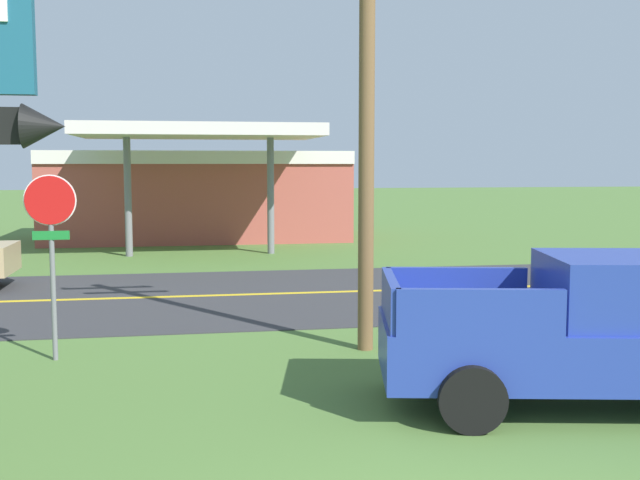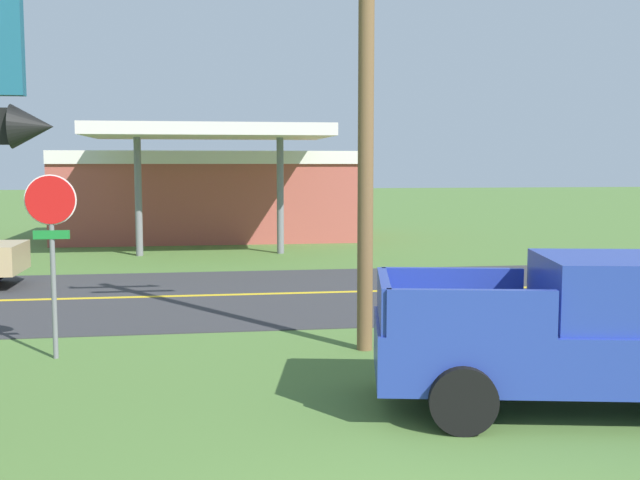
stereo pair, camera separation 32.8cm
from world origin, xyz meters
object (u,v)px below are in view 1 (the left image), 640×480
at_px(gas_station, 198,192).
at_px(pickup_blue_parked_on_lawn, 591,333).
at_px(stop_sign, 51,234).
at_px(utility_pole, 367,88).

distance_m(gas_station, pickup_blue_parked_on_lawn, 23.64).
xyz_separation_m(gas_station, pickup_blue_parked_on_lawn, (4.60, -23.17, -0.98)).
height_order(stop_sign, gas_station, gas_station).
xyz_separation_m(stop_sign, gas_station, (2.57, 19.54, -0.08)).
bearing_deg(pickup_blue_parked_on_lawn, utility_pole, 121.49).
xyz_separation_m(utility_pole, gas_station, (-2.47, 19.68, -2.40)).
bearing_deg(pickup_blue_parked_on_lawn, gas_station, 101.23).
xyz_separation_m(stop_sign, pickup_blue_parked_on_lawn, (7.17, -3.63, -1.06)).
bearing_deg(stop_sign, utility_pole, -1.59).
bearing_deg(utility_pole, pickup_blue_parked_on_lawn, -58.51).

